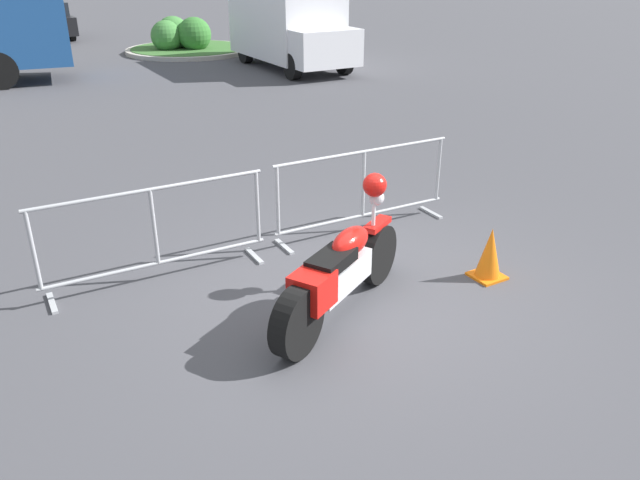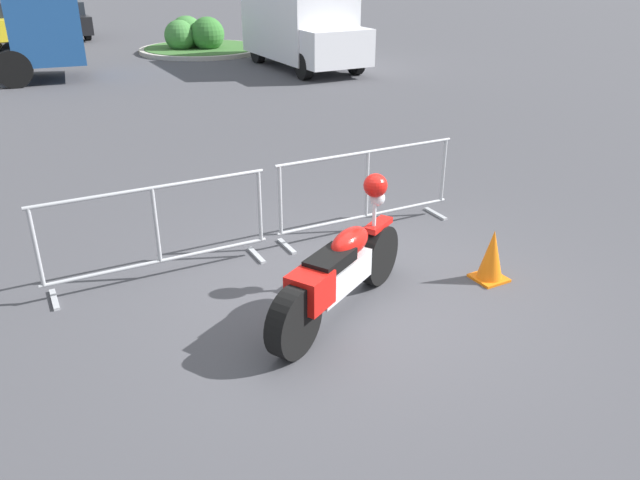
% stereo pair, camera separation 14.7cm
% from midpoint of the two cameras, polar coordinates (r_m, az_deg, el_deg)
% --- Properties ---
extents(ground_plane, '(120.00, 120.00, 0.00)m').
position_cam_midpoint_polar(ground_plane, '(6.63, 3.80, -4.90)').
color(ground_plane, '#424247').
extents(motorcycle, '(2.05, 1.26, 1.27)m').
position_cam_midpoint_polar(motorcycle, '(6.03, 2.53, -2.84)').
color(motorcycle, black).
rests_on(motorcycle, ground).
extents(crowd_barrier_near, '(2.49, 0.49, 1.07)m').
position_cam_midpoint_polar(crowd_barrier_near, '(6.89, -14.10, 0.77)').
color(crowd_barrier_near, '#9EA0A5').
rests_on(crowd_barrier_near, ground).
extents(crowd_barrier_far, '(2.49, 0.49, 1.07)m').
position_cam_midpoint_polar(crowd_barrier_far, '(7.90, 4.84, 4.61)').
color(crowd_barrier_far, '#9EA0A5').
rests_on(crowd_barrier_far, ground).
extents(delivery_van, '(2.04, 5.02, 2.31)m').
position_cam_midpoint_polar(delivery_van, '(19.90, -1.54, 19.03)').
color(delivery_van, silver).
rests_on(delivery_van, ground).
extents(parked_car_black, '(1.77, 4.25, 1.43)m').
position_cam_midpoint_polar(parked_car_black, '(29.12, -22.47, 18.15)').
color(parked_car_black, black).
rests_on(parked_car_black, ground).
extents(planter_island, '(4.41, 4.41, 1.22)m').
position_cam_midpoint_polar(planter_island, '(23.61, -10.99, 17.49)').
color(planter_island, '#ADA89E').
rests_on(planter_island, ground).
extents(traffic_cone, '(0.34, 0.34, 0.59)m').
position_cam_midpoint_polar(traffic_cone, '(7.03, 16.01, -1.40)').
color(traffic_cone, orange).
rests_on(traffic_cone, ground).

